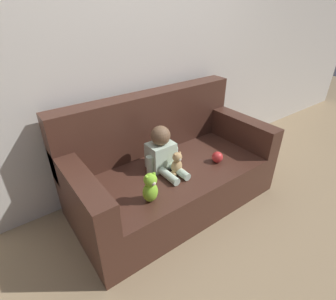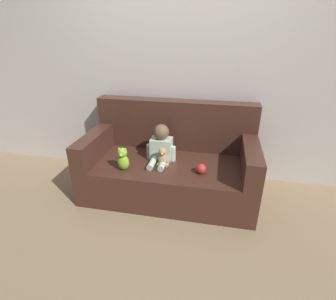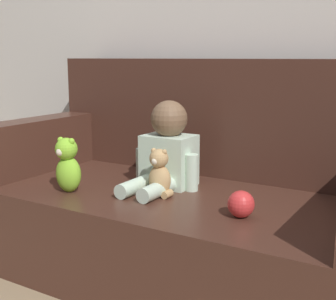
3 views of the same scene
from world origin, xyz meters
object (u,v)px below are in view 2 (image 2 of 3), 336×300
at_px(person_baby, 161,146).
at_px(teddy_bear_brown, 163,157).
at_px(couch, 171,164).
at_px(toy_ball, 201,169).
at_px(plush_toy_side, 123,159).

relative_size(person_baby, teddy_bear_brown, 1.91).
xyz_separation_m(couch, person_baby, (-0.10, -0.05, 0.23)).
relative_size(person_baby, toy_ball, 3.89).
height_order(person_baby, toy_ball, person_baby).
bearing_deg(teddy_bear_brown, person_baby, 109.63).
bearing_deg(person_baby, teddy_bear_brown, -70.37).
relative_size(plush_toy_side, toy_ball, 2.41).
height_order(couch, toy_ball, couch).
xyz_separation_m(plush_toy_side, toy_ball, (0.76, 0.08, -0.07)).
xyz_separation_m(person_baby, toy_ball, (0.45, -0.21, -0.11)).
height_order(teddy_bear_brown, plush_toy_side, plush_toy_side).
bearing_deg(toy_ball, person_baby, 154.46).
distance_m(couch, teddy_bear_brown, 0.25).
bearing_deg(plush_toy_side, person_baby, 43.17).
height_order(teddy_bear_brown, toy_ball, teddy_bear_brown).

